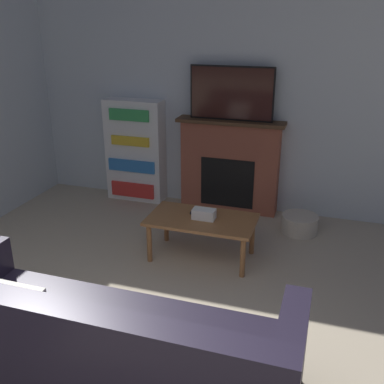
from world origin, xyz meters
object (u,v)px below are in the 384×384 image
fireplace (230,165)px  bookshelf (135,151)px  couch (100,359)px  coffee_table (202,223)px  storage_basket (300,224)px  tv (232,93)px

fireplace → bookshelf: bearing=-178.9°
couch → coffee_table: size_ratio=2.26×
bookshelf → storage_basket: bearing=-9.9°
tv → coffee_table: tv is taller
coffee_table → storage_basket: size_ratio=2.61×
tv → bookshelf: tv is taller
tv → storage_basket: tv is taller
coffee_table → bookshelf: size_ratio=0.80×
tv → coffee_table: 1.64m
coffee_table → bookshelf: bearing=135.4°
fireplace → storage_basket: size_ratio=3.19×
coffee_table → bookshelf: (-1.27, 1.25, 0.27)m
bookshelf → couch: bearing=-69.3°
tv → fireplace: bearing=90.0°
coffee_table → storage_basket: coffee_table is taller
tv → couch: tv is taller
couch → bookshelf: 3.40m
fireplace → storage_basket: bearing=-23.6°
coffee_table → storage_basket: 1.27m
couch → bookshelf: bookshelf is taller
couch → storage_basket: 2.95m
storage_basket → fireplace: bearing=156.4°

